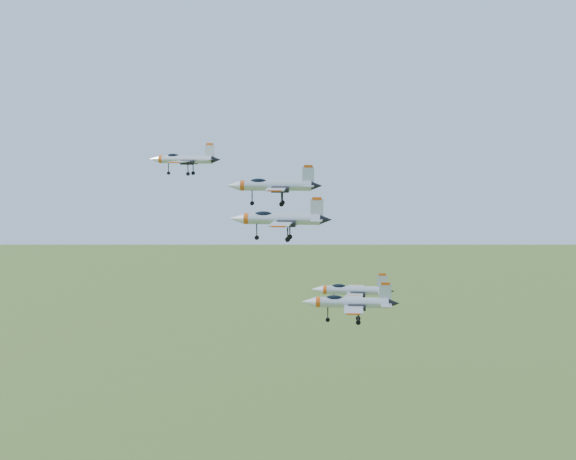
# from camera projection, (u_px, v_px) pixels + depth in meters

# --- Properties ---
(jet_lead) EXTENTS (11.10, 9.22, 2.97)m
(jet_lead) POSITION_uv_depth(u_px,v_px,m) (184.00, 159.00, 115.91)
(jet_lead) COLOR #ACB2B9
(jet_left_high) EXTENTS (12.95, 10.77, 3.46)m
(jet_left_high) POSITION_uv_depth(u_px,v_px,m) (273.00, 185.00, 106.69)
(jet_left_high) COLOR #ACB2B9
(jet_right_high) EXTENTS (11.49, 9.48, 3.07)m
(jet_right_high) POSITION_uv_depth(u_px,v_px,m) (279.00, 219.00, 88.17)
(jet_right_high) COLOR #ACB2B9
(jet_left_low) EXTENTS (11.99, 9.89, 3.21)m
(jet_left_low) POSITION_uv_depth(u_px,v_px,m) (351.00, 290.00, 114.61)
(jet_left_low) COLOR #ACB2B9
(jet_right_low) EXTENTS (11.84, 9.81, 3.16)m
(jet_right_low) POSITION_uv_depth(u_px,v_px,m) (349.00, 302.00, 96.14)
(jet_right_low) COLOR #ACB2B9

